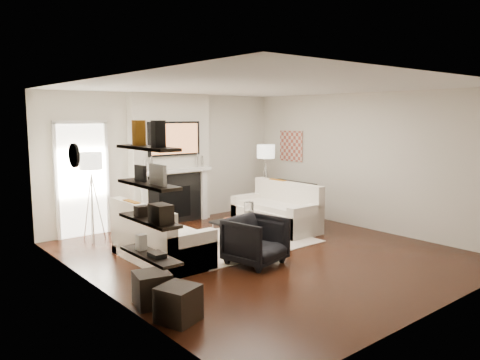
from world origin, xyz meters
TOP-DOWN VIEW (x-y plane):
  - room_envelope at (0.00, 0.00)m, footprint 6.00×6.00m
  - chimney_breast at (0.00, 2.88)m, footprint 1.80×0.25m
  - fireplace_surround at (0.00, 2.74)m, footprint 1.30×0.02m
  - firebox at (0.00, 2.73)m, footprint 0.75×0.02m
  - mantel_pilaster_l at (-0.72, 2.71)m, footprint 0.12×0.08m
  - mantel_pilaster_r at (0.72, 2.71)m, footprint 0.12×0.08m
  - mantel_shelf at (0.00, 2.69)m, footprint 1.70×0.18m
  - tv_body at (0.00, 2.71)m, footprint 1.20×0.06m
  - tv_screen at (0.00, 2.68)m, footprint 1.10×0.00m
  - candlestick_l_tall at (-0.55, 2.70)m, footprint 0.04×0.04m
  - candlestick_l_short at (-0.68, 2.70)m, footprint 0.04×0.04m
  - candlestick_r_tall at (0.55, 2.70)m, footprint 0.04×0.04m
  - candlestick_r_short at (0.68, 2.70)m, footprint 0.04×0.04m
  - hallway_panel at (-1.85, 2.98)m, footprint 0.90×0.02m
  - door_trim_l at (-2.33, 2.96)m, footprint 0.06×0.06m
  - door_trim_r at (-1.37, 2.96)m, footprint 0.06×0.06m
  - door_trim_top at (-1.85, 2.96)m, footprint 1.02×0.06m
  - rug at (0.04, 0.79)m, footprint 2.60×2.00m
  - loveseat_left_base at (-1.50, 0.71)m, footprint 0.85×1.80m
  - loveseat_left_back at (-1.84, 0.71)m, footprint 0.18×1.80m
  - loveseat_left_arm_n at (-1.50, -0.10)m, footprint 0.85×0.18m
  - loveseat_left_arm_s at (-1.50, 1.52)m, footprint 0.85×0.18m
  - loveseat_left_cushion at (-1.45, 0.71)m, footprint 0.63×1.44m
  - pillow_left_orange at (-1.84, 1.01)m, footprint 0.10×0.42m
  - pillow_left_charcoal at (-1.84, 0.41)m, footprint 0.10×0.40m
  - loveseat_right_base at (1.28, 1.04)m, footprint 0.85×1.80m
  - loveseat_right_back at (1.62, 1.04)m, footprint 0.18×1.80m
  - loveseat_right_arm_n at (1.28, 0.23)m, footprint 0.85×0.18m
  - loveseat_right_arm_s at (1.28, 1.85)m, footprint 0.85×0.18m
  - loveseat_right_cushion at (1.23, 1.04)m, footprint 0.63×1.44m
  - pillow_right_orange at (1.62, 1.34)m, footprint 0.10×0.42m
  - pillow_right_charcoal at (1.62, 0.74)m, footprint 0.10×0.40m
  - coffee_table at (0.15, 0.71)m, footprint 1.10×0.55m
  - coffee_leg_nw at (-0.35, 0.49)m, footprint 0.02×0.02m
  - coffee_leg_ne at (0.65, 0.49)m, footprint 0.02×0.02m
  - coffee_leg_sw at (-0.35, 0.93)m, footprint 0.02×0.02m
  - coffee_leg_se at (0.65, 0.93)m, footprint 0.02×0.02m
  - hurricane_glass at (0.30, 0.71)m, footprint 0.17×0.17m
  - hurricane_candle at (0.30, 0.71)m, footprint 0.09×0.09m
  - copper_bowl at (-0.10, 0.71)m, footprint 0.29×0.29m
  - armchair at (-0.48, -0.36)m, footprint 0.90×0.86m
  - lamp_left_post at (-1.85, 2.54)m, footprint 0.02×0.02m
  - lamp_left_shade at (-1.85, 2.54)m, footprint 0.40×0.40m
  - lamp_left_leg_a at (-1.74, 2.54)m, footprint 0.25×0.02m
  - lamp_left_leg_b at (-1.91, 2.63)m, footprint 0.14×0.22m
  - lamp_left_leg_c at (-1.91, 2.44)m, footprint 0.14×0.22m
  - lamp_right_post at (2.05, 2.17)m, footprint 0.02×0.02m
  - lamp_right_shade at (2.05, 2.17)m, footprint 0.40×0.40m
  - lamp_right_leg_a at (2.16, 2.17)m, footprint 0.25×0.02m
  - lamp_right_leg_b at (2.00, 2.27)m, footprint 0.14×0.22m
  - lamp_right_leg_c at (1.99, 2.08)m, footprint 0.14×0.22m
  - console_top at (2.57, 1.84)m, footprint 0.35×1.20m
  - console_leg_n at (2.57, 1.29)m, footprint 0.30×0.04m
  - console_leg_s at (2.57, 2.39)m, footprint 0.30×0.04m
  - wall_art at (2.73, 2.05)m, footprint 0.03×0.70m
  - shelf_bottom at (-2.62, -1.00)m, footprint 0.25×1.00m
  - shelf_lower at (-2.62, -1.00)m, footprint 0.25×1.00m
  - shelf_upper at (-2.62, -1.00)m, footprint 0.25×1.00m
  - shelf_top at (-2.62, -1.00)m, footprint 0.25×1.00m
  - decor_magfile_a at (-2.62, -1.25)m, footprint 0.12×0.10m
  - decor_magfile_b at (-2.62, -0.82)m, footprint 0.12×0.10m
  - decor_frame_a at (-2.62, -1.21)m, footprint 0.04×0.30m
  - decor_frame_b at (-2.62, -0.83)m, footprint 0.04×0.22m
  - decor_wine_rack at (-2.62, -1.26)m, footprint 0.18×0.25m
  - decor_box_small at (-2.62, -0.84)m, footprint 0.15×0.12m
  - decor_books at (-2.62, -1.16)m, footprint 0.14×0.20m
  - decor_box_tall at (-2.62, -0.80)m, footprint 0.10×0.10m
  - clock_rim at (-2.73, 0.90)m, footprint 0.04×0.34m
  - clock_face at (-2.71, 0.90)m, footprint 0.01×0.29m
  - ottoman_near at (-2.47, -0.75)m, footprint 0.48×0.48m
  - ottoman_far at (-2.47, -1.33)m, footprint 0.51×0.51m

SIDE VIEW (x-z plane):
  - rug at x=0.04m, z-range 0.00..0.01m
  - coffee_leg_nw at x=-0.35m, z-range 0.00..0.38m
  - coffee_leg_ne at x=0.65m, z-range 0.00..0.38m
  - coffee_leg_sw at x=-0.35m, z-range 0.00..0.38m
  - coffee_leg_se at x=0.65m, z-range 0.00..0.38m
  - ottoman_near at x=-2.47m, z-range 0.00..0.40m
  - ottoman_far at x=-2.47m, z-range 0.00..0.40m
  - loveseat_left_base at x=-1.50m, z-range 0.00..0.42m
  - loveseat_right_base at x=1.28m, z-range 0.00..0.42m
  - loveseat_left_arm_n at x=-1.50m, z-range 0.00..0.60m
  - loveseat_left_arm_s at x=-1.50m, z-range 0.00..0.60m
  - loveseat_right_arm_n at x=1.28m, z-range 0.00..0.60m
  - loveseat_right_arm_s at x=1.28m, z-range 0.00..0.60m
  - console_leg_n at x=2.57m, z-range 0.00..0.71m
  - console_leg_s at x=2.57m, z-range 0.00..0.71m
  - armchair at x=-0.48m, z-range 0.00..0.79m
  - coffee_table at x=0.15m, z-range 0.38..0.42m
  - copper_bowl at x=-0.10m, z-range 0.42..0.47m
  - firebox at x=0.00m, z-range 0.12..0.78m
  - loveseat_left_cushion at x=-1.45m, z-range 0.42..0.52m
  - loveseat_right_cushion at x=1.23m, z-range 0.42..0.52m
  - hurricane_candle at x=0.30m, z-range 0.42..0.57m
  - fireplace_surround at x=0.00m, z-range 0.00..1.04m
  - loveseat_left_back at x=-1.84m, z-range 0.13..0.93m
  - loveseat_right_back at x=1.62m, z-range 0.13..0.93m
  - mantel_pilaster_l at x=-0.72m, z-range 0.00..1.10m
  - mantel_pilaster_r at x=0.72m, z-range 0.00..1.10m
  - hurricane_glass at x=0.30m, z-range 0.41..0.71m
  - lamp_left_leg_a at x=-1.74m, z-range -0.02..1.22m
  - lamp_left_leg_b at x=-1.91m, z-range -0.02..1.22m
  - lamp_left_leg_c at x=-1.91m, z-range -0.02..1.22m
  - lamp_right_leg_a at x=2.16m, z-range -0.02..1.22m
  - lamp_right_leg_b at x=2.00m, z-range -0.02..1.22m
  - lamp_right_leg_c at x=1.99m, z-range -0.02..1.22m
  - lamp_left_post at x=-1.85m, z-range 0.00..1.20m
  - lamp_right_post at x=2.05m, z-range 0.00..1.20m
  - shelf_bottom at x=-2.62m, z-range 0.68..0.72m
  - pillow_left_charcoal at x=-1.84m, z-range 0.52..0.92m
  - pillow_right_charcoal at x=1.62m, z-range 0.52..0.92m
  - pillow_left_orange at x=-1.84m, z-range 0.52..0.94m
  - pillow_right_orange at x=1.62m, z-range 0.52..0.94m
  - console_top at x=2.57m, z-range 0.71..0.75m
  - decor_books at x=-2.62m, z-range 0.72..0.77m
  - decor_box_tall at x=-2.62m, z-range 0.72..0.90m
  - door_trim_l at x=-2.33m, z-range -0.03..2.13m
  - door_trim_r at x=-1.37m, z-range -0.03..2.13m
  - hallway_panel at x=-1.85m, z-range 0.00..2.10m
  - shelf_lower at x=-2.62m, z-range 1.08..1.12m
  - mantel_shelf at x=0.00m, z-range 1.09..1.16m
  - decor_box_small at x=-2.62m, z-range 1.12..1.24m
  - decor_wine_rack at x=-2.62m, z-range 1.12..1.32m
  - candlestick_l_short at x=-0.68m, z-range 1.15..1.40m
  - candlestick_r_short at x=0.68m, z-range 1.15..1.40m
  - candlestick_l_tall at x=-0.55m, z-range 1.16..1.45m
  - candlestick_r_tall at x=0.55m, z-range 1.16..1.45m
  - room_envelope at x=0.00m, z-range -1.65..4.35m
  - chimney_breast at x=0.00m, z-range 0.00..2.70m
  - lamp_left_shade at x=-1.85m, z-range 1.30..1.60m
  - lamp_right_shade at x=2.05m, z-range 1.30..1.60m
  - shelf_upper at x=-2.62m, z-range 1.48..1.52m
  - wall_art at x=2.73m, z-range 1.20..1.90m
  - decor_frame_b at x=-2.62m, z-range 1.52..1.70m
  - decor_frame_a at x=-2.62m, z-range 1.52..1.74m
  - clock_rim at x=-2.73m, z-range 1.53..1.87m
  - clock_face at x=-2.71m, z-range 1.55..1.84m
  - tv_screen at x=0.00m, z-range 1.47..2.09m
  - tv_body at x=0.00m, z-range 1.43..2.13m
  - shelf_top at x=-2.62m, z-range 1.88..1.92m
  - decor_magfile_a at x=-2.62m, z-range 1.92..2.20m
  - decor_magfile_b at x=-2.62m, z-range 1.92..2.20m
  - door_trim_top at x=-1.85m, z-range 2.10..2.16m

